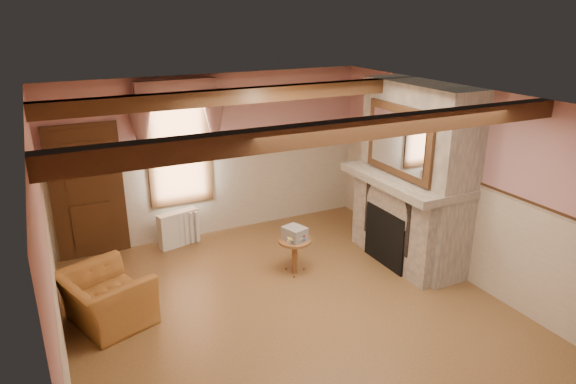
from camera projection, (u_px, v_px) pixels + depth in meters
name	position (u px, v px, depth m)	size (l,w,h in m)	color
floor	(291.00, 312.00, 6.79)	(5.50, 6.00, 0.01)	brown
ceiling	(291.00, 101.00, 5.85)	(5.50, 6.00, 0.01)	silver
wall_back	(214.00, 156.00, 8.86)	(5.50, 0.02, 2.80)	tan
wall_front	(472.00, 352.00, 3.79)	(5.50, 0.02, 2.80)	tan
wall_left	(48.00, 260.00, 5.18)	(0.02, 6.00, 2.80)	tan
wall_right	(460.00, 183.00, 7.47)	(0.02, 6.00, 2.80)	tan
wainscot	(291.00, 262.00, 6.54)	(5.50, 6.00, 1.50)	beige
chair_rail	(291.00, 207.00, 6.29)	(5.50, 6.00, 0.08)	black
firebox	(389.00, 237.00, 7.98)	(0.20, 0.95, 0.90)	black
armchair	(106.00, 298.00, 6.47)	(1.06, 0.93, 0.69)	#9E662D
side_table	(295.00, 256.00, 7.74)	(0.49, 0.49, 0.55)	brown
book_stack	(295.00, 233.00, 7.61)	(0.26, 0.32, 0.20)	#B7AD8C
radiator	(179.00, 229.00, 8.65)	(0.70, 0.18, 0.60)	silver
bowl	(403.00, 171.00, 7.81)	(0.37, 0.37, 0.09)	brown
mantel_clock	(384.00, 160.00, 8.21)	(0.14, 0.24, 0.20)	#2F200D
oil_lamp	(389.00, 159.00, 8.08)	(0.11, 0.11, 0.28)	gold
candle_red	(423.00, 177.00, 7.42)	(0.06, 0.06, 0.16)	#A51514
jar_yellow	(419.00, 177.00, 7.49)	(0.06, 0.06, 0.12)	gold
fireplace	(415.00, 175.00, 7.84)	(0.85, 2.00, 2.80)	gray
mantel	(406.00, 179.00, 7.78)	(1.05, 2.05, 0.12)	gray
overmantel_mirror	(399.00, 141.00, 7.50)	(0.06, 1.44, 1.04)	silver
door	(88.00, 194.00, 8.05)	(1.10, 0.10, 2.10)	black
window	(179.00, 146.00, 8.50)	(1.06, 0.08, 2.02)	white
window_drapes	(178.00, 111.00, 8.22)	(1.30, 0.14, 1.40)	gray
ceiling_beam_front	(348.00, 131.00, 4.87)	(5.50, 0.18, 0.20)	black
ceiling_beam_back	(251.00, 95.00, 6.90)	(5.50, 0.18, 0.20)	black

